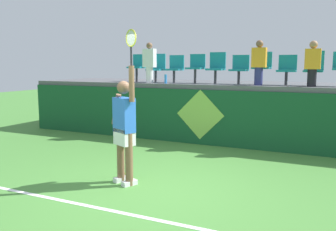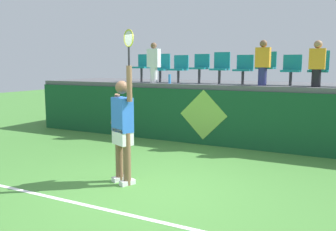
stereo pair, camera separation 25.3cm
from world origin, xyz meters
TOP-DOWN VIEW (x-y plane):
  - ground_plane at (0.00, 0.00)m, footprint 40.00×40.00m
  - court_back_wall at (0.00, 3.68)m, footprint 11.86×0.20m
  - spectator_platform at (0.00, 4.97)m, footprint 11.86×2.69m
  - court_baseline_stripe at (0.00, -0.92)m, footprint 10.67×0.08m
  - tennis_player at (-0.56, 0.16)m, footprint 0.70×0.40m
  - tennis_ball at (-0.76, 0.51)m, footprint 0.07×0.07m
  - water_bottle at (-1.55, 3.82)m, footprint 0.07×0.07m
  - stadium_chair_0 at (-2.75, 4.41)m, footprint 0.44×0.42m
  - stadium_chair_1 at (-2.12, 4.42)m, footprint 0.44×0.42m
  - stadium_chair_2 at (-1.54, 4.41)m, footprint 0.44×0.42m
  - stadium_chair_3 at (-0.90, 4.41)m, footprint 0.44×0.42m
  - stadium_chair_4 at (-0.33, 4.42)m, footprint 0.44×0.42m
  - stadium_chair_5 at (0.31, 4.41)m, footprint 0.44×0.42m
  - stadium_chair_6 at (0.88, 4.41)m, footprint 0.44×0.42m
  - stadium_chair_7 at (1.49, 4.41)m, footprint 0.44×0.42m
  - stadium_chair_8 at (2.10, 4.42)m, footprint 0.44×0.42m
  - spectator_0 at (0.88, 4.00)m, footprint 0.34×0.20m
  - spectator_1 at (2.10, 3.96)m, footprint 0.34×0.20m
  - spectator_2 at (-2.12, 3.97)m, footprint 0.34×0.20m
  - wall_signage_mount at (-0.46, 3.57)m, footprint 1.27×0.01m

SIDE VIEW (x-z plane):
  - ground_plane at x=0.00m, z-range 0.00..0.00m
  - wall_signage_mount at x=-0.46m, z-range -0.70..0.71m
  - court_baseline_stripe at x=0.00m, z-range 0.00..0.01m
  - tennis_ball at x=-0.76m, z-range 0.00..0.07m
  - court_back_wall at x=0.00m, z-range 0.00..1.40m
  - tennis_player at x=-0.56m, z-range -0.30..2.29m
  - spectator_platform at x=0.00m, z-range 1.40..1.52m
  - water_bottle at x=-1.55m, z-range 1.52..1.77m
  - stadium_chair_7 at x=1.49m, z-range 1.56..2.31m
  - stadium_chair_5 at x=0.31m, z-range 1.57..2.32m
  - stadium_chair_2 at x=-1.54m, z-range 1.57..2.34m
  - stadium_chair_8 at x=2.10m, z-range 1.55..2.38m
  - stadium_chair_1 at x=-2.12m, z-range 1.56..2.38m
  - stadium_chair_3 at x=-0.90m, z-range 1.58..2.38m
  - stadium_chair_4 at x=-0.33m, z-range 1.56..2.40m
  - stadium_chair_0 at x=-2.75m, z-range 1.59..2.40m
  - stadium_chair_6 at x=0.88m, z-range 1.59..2.42m
  - spectator_1 at x=2.10m, z-range 1.54..2.58m
  - spectator_0 at x=0.88m, z-range 1.54..2.63m
  - spectator_2 at x=-2.12m, z-range 1.54..2.65m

